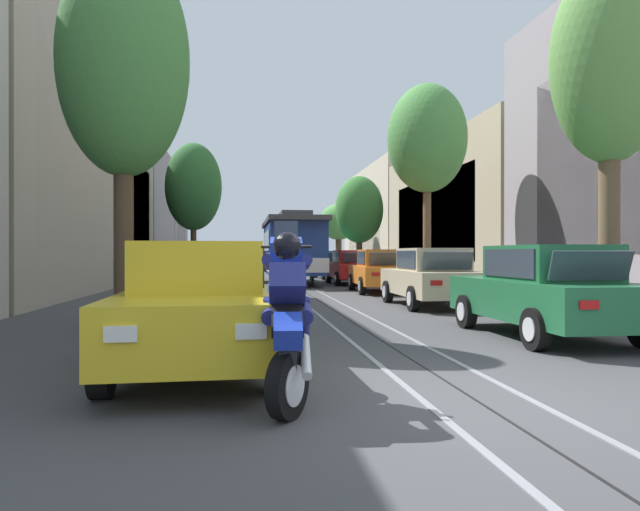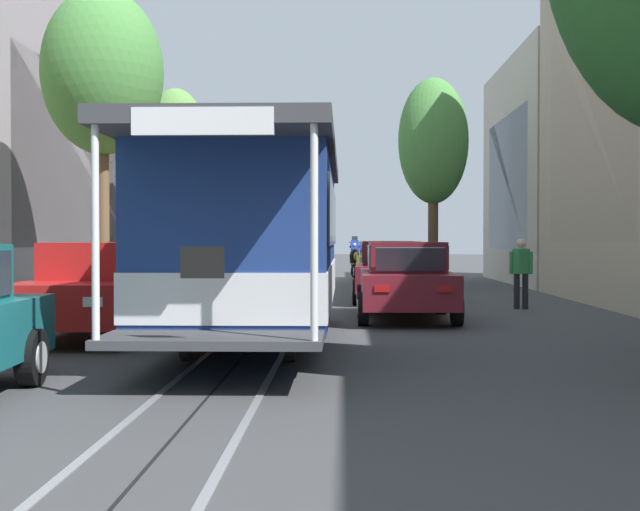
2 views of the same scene
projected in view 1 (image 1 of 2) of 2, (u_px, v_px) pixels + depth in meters
The scene contains 22 objects.
ground_plane at pixel (294, 285), 26.77m from camera, with size 160.00×160.00×0.00m, color #424244.
trolley_track_rails at pixel (288, 281), 30.04m from camera, with size 1.14×60.94×0.01m.
building_facade_left at pixel (82, 193), 28.42m from camera, with size 5.62×52.64×10.50m.
building_facade_right at pixel (472, 202), 31.15m from camera, with size 4.77×52.64×9.39m.
parked_car_yellow_near_left at pixel (199, 305), 7.29m from camera, with size 2.08×4.40×1.58m.
parked_car_black_second_left at pixel (214, 283), 12.63m from camera, with size 2.04×4.38×1.58m.
parked_car_maroon_mid_left at pixel (231, 274), 18.43m from camera, with size 2.13×4.42×1.58m.
parked_car_maroon_fourth_left at pixel (234, 269), 23.35m from camera, with size 2.03×4.37×1.58m.
parked_car_green_near_right at pixel (546, 291), 10.04m from camera, with size 2.02×4.37×1.58m.
parked_car_beige_second_right at pixel (431, 277), 15.87m from camera, with size 2.02×4.37×1.58m.
parked_car_orange_mid_right at pixel (381, 271), 21.56m from camera, with size 2.14×4.42×1.58m.
parked_car_red_fourth_right at pixel (351, 267), 27.24m from camera, with size 2.03×4.37×1.58m.
parked_car_teal_fifth_right at pixel (335, 265), 33.27m from camera, with size 2.15×4.42×1.58m.
street_tree_kerb_left_near at pixel (124, 64), 10.98m from camera, with size 2.44×2.08×7.26m.
street_tree_kerb_left_second at pixel (193, 187), 31.37m from camera, with size 3.01×2.60×7.37m.
street_tree_kerb_right_near at pixel (610, 67), 11.24m from camera, with size 2.29×1.87×7.11m.
street_tree_kerb_right_second at pixel (427, 139), 21.38m from camera, with size 2.89×2.96×7.64m.
street_tree_kerb_right_mid at pixel (359, 210), 33.70m from camera, with size 2.77×2.47×5.90m.
street_tree_kerb_right_fourth at pixel (339, 223), 44.42m from camera, with size 2.93×3.11×5.21m.
cable_car_trolley at pixel (292, 249), 27.59m from camera, with size 2.59×9.14×3.28m.
motorcycle_with_rider at pixel (287, 308), 5.52m from camera, with size 0.52×1.87×1.77m.
pedestrian_on_left_pavement at pixel (148, 268), 20.33m from camera, with size 0.55×0.38×1.65m.
Camera 1 is at (-2.26, -5.52, 1.44)m, focal length 32.86 mm.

